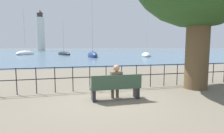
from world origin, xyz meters
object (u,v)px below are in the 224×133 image
(park_bench, at_px, (116,88))
(sailboat_3, at_px, (64,54))
(sailboat_0, at_px, (25,53))
(harbor_lighthouse, at_px, (41,32))
(seated_person_left, at_px, (116,80))
(sailboat_1, at_px, (93,55))
(sailboat_4, at_px, (146,55))

(park_bench, xyz_separation_m, sailboat_3, (-2.49, 43.12, -0.14))
(park_bench, distance_m, sailboat_0, 48.11)
(harbor_lighthouse, bearing_deg, sailboat_3, -77.60)
(sailboat_3, bearing_deg, sailboat_0, 143.47)
(harbor_lighthouse, bearing_deg, seated_person_left, -81.16)
(park_bench, relative_size, sailboat_1, 0.14)
(seated_person_left, height_order, sailboat_3, sailboat_3)
(sailboat_0, xyz_separation_m, sailboat_4, (27.70, -17.24, -0.06))
(sailboat_0, distance_m, sailboat_3, 10.70)
(harbor_lighthouse, bearing_deg, park_bench, -81.18)
(sailboat_0, relative_size, sailboat_3, 1.38)
(park_bench, distance_m, sailboat_1, 29.41)
(park_bench, xyz_separation_m, harbor_lighthouse, (-16.77, 108.05, 10.92))
(sailboat_1, distance_m, sailboat_4, 11.71)
(seated_person_left, relative_size, harbor_lighthouse, 0.05)
(sailboat_1, relative_size, sailboat_3, 1.34)
(sailboat_4, xyz_separation_m, harbor_lighthouse, (-31.80, 78.87, 11.04))
(seated_person_left, height_order, sailboat_0, sailboat_0)
(sailboat_0, height_order, sailboat_1, sailboat_0)
(park_bench, distance_m, sailboat_3, 43.19)
(sailboat_1, relative_size, sailboat_4, 1.13)
(park_bench, distance_m, harbor_lighthouse, 109.88)
(park_bench, height_order, sailboat_4, sailboat_4)
(sailboat_1, bearing_deg, seated_person_left, -99.61)
(sailboat_0, bearing_deg, sailboat_4, -13.62)
(seated_person_left, xyz_separation_m, sailboat_0, (-12.69, 46.34, -0.31))
(harbor_lighthouse, bearing_deg, sailboat_0, -86.19)
(sailboat_3, bearing_deg, sailboat_4, -57.07)
(sailboat_1, height_order, sailboat_4, sailboat_1)
(sailboat_4, bearing_deg, sailboat_1, -156.78)
(park_bench, height_order, seated_person_left, seated_person_left)
(sailboat_0, bearing_deg, sailboat_3, 0.31)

